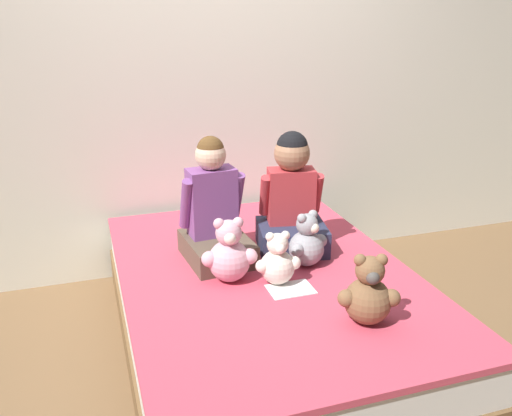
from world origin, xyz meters
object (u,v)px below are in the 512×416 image
child_on_left (214,214)px  sign_card (291,289)px  teddy_bear_at_foot_of_bed (368,294)px  teddy_bear_between_children (278,262)px  bed (265,310)px  teddy_bear_held_by_left_child (229,255)px  child_on_right (292,200)px  teddy_bear_held_by_right_child (307,243)px

child_on_left → sign_card: bearing=-67.2°
teddy_bear_at_foot_of_bed → teddy_bear_between_children: bearing=134.9°
child_on_left → teddy_bear_between_children: (0.21, -0.38, -0.13)m
bed → child_on_left: (-0.20, 0.24, 0.47)m
teddy_bear_held_by_left_child → child_on_left: bearing=99.4°
bed → teddy_bear_held_by_left_child: 0.41m
child_on_left → child_on_right: bearing=-6.4°
bed → teddy_bear_held_by_right_child: (0.22, 0.00, 0.34)m
sign_card → child_on_right: bearing=68.6°
child_on_left → teddy_bear_held_by_right_child: size_ratio=2.24×
teddy_bear_between_children → sign_card: (0.04, -0.08, -0.11)m
child_on_right → teddy_bear_held_by_left_child: child_on_right is taller
bed → teddy_bear_between_children: bearing=-85.3°
teddy_bear_held_by_right_child → bed: bearing=156.6°
teddy_bear_held_by_right_child → teddy_bear_between_children: bearing=-170.3°
bed → teddy_bear_between_children: 0.36m
bed → teddy_bear_between_children: (0.01, -0.14, 0.33)m
child_on_left → teddy_bear_held_by_left_child: size_ratio=2.01×
teddy_bear_held_by_right_child → teddy_bear_at_foot_of_bed: teddy_bear_at_foot_of_bed is taller
teddy_bear_held_by_left_child → teddy_bear_at_foot_of_bed: size_ratio=1.03×
bed → sign_card: (0.05, -0.22, 0.23)m
child_on_left → sign_card: size_ratio=3.05×
bed → sign_card: size_ratio=9.57×
child_on_left → teddy_bear_held_by_right_child: child_on_left is taller
child_on_right → teddy_bear_held_by_left_child: (-0.42, -0.27, -0.14)m
child_on_left → teddy_bear_held_by_left_child: child_on_left is taller
sign_card → child_on_left: bearing=118.4°
teddy_bear_held_by_left_child → teddy_bear_at_foot_of_bed: (0.44, -0.54, -0.00)m
teddy_bear_held_by_right_child → sign_card: 0.31m
child_on_left → teddy_bear_held_by_left_child: 0.30m
teddy_bear_held_by_left_child → child_on_right: bearing=41.4°
child_on_left → teddy_bear_between_children: size_ratio=2.45×
child_on_right → teddy_bear_between_children: 0.46m
child_on_left → teddy_bear_at_foot_of_bed: child_on_left is taller
child_on_right → sign_card: 0.55m
teddy_bear_held_by_right_child → sign_card: teddy_bear_held_by_right_child is taller
teddy_bear_held_by_left_child → teddy_bear_held_by_right_child: 0.42m
teddy_bear_held_by_left_child → sign_card: size_ratio=1.52×
child_on_right → teddy_bear_held_by_right_child: child_on_right is taller
bed → teddy_bear_held_by_right_child: teddy_bear_held_by_right_child is taller
teddy_bear_held_by_right_child → teddy_bear_at_foot_of_bed: size_ratio=0.93×
teddy_bear_held_by_left_child → sign_card: bearing=-27.9°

